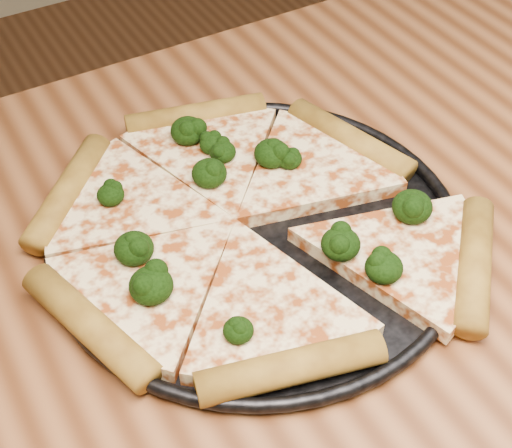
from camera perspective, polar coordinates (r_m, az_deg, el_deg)
dining_table at (r=0.70m, az=4.35°, el=-12.69°), size 1.20×0.90×0.75m
pizza_pan at (r=0.69m, az=0.00°, el=-0.48°), size 0.38×0.38×0.02m
pizza at (r=0.68m, az=-0.89°, el=0.09°), size 0.41×0.40×0.03m
broccoli_florets at (r=0.68m, az=-0.47°, el=1.43°), size 0.28×0.28×0.03m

